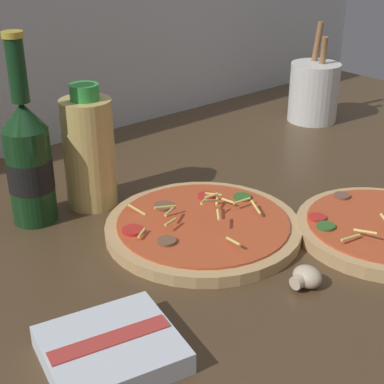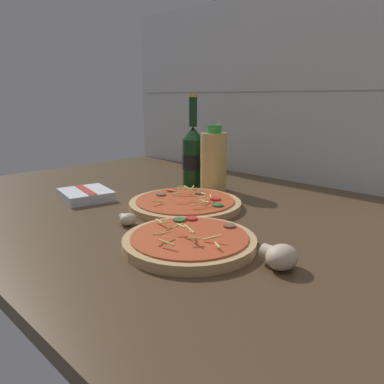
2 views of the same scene
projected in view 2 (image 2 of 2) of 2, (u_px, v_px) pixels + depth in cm
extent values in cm
cube|color=#4C3823|center=(209.00, 222.00, 83.49)|extent=(160.00, 90.00, 2.50)
cube|color=silver|center=(316.00, 91.00, 107.75)|extent=(160.00, 1.00, 60.00)
cube|color=gray|center=(315.00, 91.00, 107.37)|extent=(156.80, 0.16, 0.30)
cylinder|color=tan|center=(189.00, 242.00, 66.19)|extent=(23.71, 23.71, 1.78)
cylinder|color=#C14C28|center=(189.00, 236.00, 65.93)|extent=(20.86, 20.86, 0.30)
cylinder|color=red|center=(191.00, 218.00, 74.58)|extent=(2.35, 2.35, 0.40)
cylinder|color=brown|center=(229.00, 226.00, 70.37)|extent=(2.33, 2.33, 0.40)
cylinder|color=#336628|center=(179.00, 220.00, 73.75)|extent=(2.47, 2.47, 0.40)
cylinder|color=#EADB6B|center=(161.00, 222.00, 71.08)|extent=(3.25, 0.84, 0.56)
cylinder|color=#EADB6B|center=(166.00, 233.00, 63.78)|extent=(0.50, 2.68, 0.59)
cylinder|color=#EADB6B|center=(191.00, 232.00, 64.29)|extent=(1.82, 1.70, 0.75)
cylinder|color=#EADB6B|center=(194.00, 238.00, 61.49)|extent=(1.50, 1.73, 0.66)
cylinder|color=#EADB6B|center=(189.00, 229.00, 62.68)|extent=(3.24, 1.12, 0.87)
cylinder|color=#EADB6B|center=(178.00, 226.00, 66.19)|extent=(1.13, 1.87, 0.80)
cylinder|color=#EADB6B|center=(213.00, 238.00, 62.75)|extent=(2.82, 2.21, 1.30)
cylinder|color=#EADB6B|center=(181.00, 226.00, 65.27)|extent=(2.25, 0.53, 0.42)
cylinder|color=#EADB6B|center=(158.00, 235.00, 62.92)|extent=(0.69, 2.47, 1.02)
cylinder|color=#EADB6B|center=(164.00, 223.00, 69.09)|extent=(0.85, 3.24, 0.95)
cylinder|color=#EADB6B|center=(166.00, 242.00, 60.20)|extent=(3.06, 0.95, 0.65)
cylinder|color=#EADB6B|center=(218.00, 245.00, 59.90)|extent=(1.86, 1.05, 0.54)
cylinder|color=tan|center=(185.00, 204.00, 90.02)|extent=(26.86, 26.86, 1.59)
cylinder|color=#C14C28|center=(185.00, 200.00, 89.79)|extent=(23.64, 23.64, 0.30)
cylinder|color=brown|center=(161.00, 194.00, 93.78)|extent=(2.49, 2.49, 0.40)
cylinder|color=brown|center=(199.00, 193.00, 95.39)|extent=(2.85, 2.85, 0.40)
cylinder|color=red|center=(171.00, 190.00, 98.48)|extent=(2.85, 2.85, 0.40)
cylinder|color=red|center=(215.00, 199.00, 89.70)|extent=(2.60, 2.60, 0.40)
cylinder|color=#336628|center=(219.00, 205.00, 84.26)|extent=(2.60, 2.60, 0.40)
cylinder|color=#EADB6B|center=(206.00, 200.00, 86.52)|extent=(0.73, 2.24, 0.42)
cylinder|color=#EADB6B|center=(192.00, 189.00, 98.76)|extent=(1.46, 2.77, 1.29)
cylinder|color=#EADB6B|center=(188.00, 188.00, 94.46)|extent=(3.36, 0.86, 0.93)
cylinder|color=#EADB6B|center=(167.00, 190.00, 97.04)|extent=(2.09, 1.50, 0.40)
cylinder|color=#EADB6B|center=(203.00, 197.00, 87.87)|extent=(1.84, 1.75, 0.93)
cylinder|color=#EADB6B|center=(182.00, 189.00, 93.74)|extent=(2.72, 1.77, 0.65)
cylinder|color=#EADB6B|center=(177.00, 194.00, 87.21)|extent=(1.80, 2.14, 0.65)
cylinder|color=#EADB6B|center=(157.00, 202.00, 85.48)|extent=(1.02, 3.17, 0.92)
cylinder|color=#EADB6B|center=(191.00, 191.00, 88.19)|extent=(2.55, 0.68, 1.19)
cylinder|color=#EADB6B|center=(174.00, 191.00, 93.49)|extent=(2.47, 1.09, 0.54)
cylinder|color=#EADB6B|center=(204.00, 194.00, 88.51)|extent=(2.05, 0.81, 0.54)
cylinder|color=#EADB6B|center=(211.00, 196.00, 88.45)|extent=(1.99, 1.93, 0.58)
cylinder|color=#EADB6B|center=(186.00, 188.00, 88.97)|extent=(2.93, 2.29, 1.11)
cylinder|color=#EADB6B|center=(197.00, 204.00, 82.56)|extent=(1.58, 3.12, 0.88)
cylinder|color=#EADB6B|center=(204.00, 201.00, 84.44)|extent=(3.05, 0.59, 0.44)
cylinder|color=#143819|center=(193.00, 162.00, 112.00)|extent=(6.31, 6.31, 13.68)
cone|color=#143819|center=(193.00, 133.00, 109.86)|extent=(6.31, 6.31, 3.76)
cylinder|color=#143819|center=(193.00, 112.00, 108.37)|extent=(2.40, 2.40, 8.35)
cylinder|color=gold|center=(193.00, 96.00, 107.25)|extent=(2.76, 2.76, 0.80)
cylinder|color=black|center=(193.00, 161.00, 111.93)|extent=(6.37, 6.37, 4.38)
cylinder|color=#D6B766|center=(214.00, 162.00, 104.94)|extent=(7.50, 7.50, 16.21)
cylinder|color=green|center=(214.00, 129.00, 102.67)|extent=(4.13, 4.13, 2.21)
cylinder|color=beige|center=(124.00, 218.00, 78.25)|extent=(1.65, 1.65, 1.65)
ellipsoid|color=#C6B293|center=(128.00, 219.00, 77.25)|extent=(3.11, 3.66, 2.56)
cylinder|color=beige|center=(270.00, 253.00, 58.86)|extent=(2.50, 2.50, 2.50)
ellipsoid|color=#C6B293|center=(282.00, 257.00, 57.34)|extent=(4.73, 5.56, 3.89)
cube|color=silver|center=(86.00, 195.00, 97.07)|extent=(14.91, 14.00, 2.40)
cube|color=#B73833|center=(86.00, 190.00, 96.75)|extent=(12.32, 4.55, 0.16)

